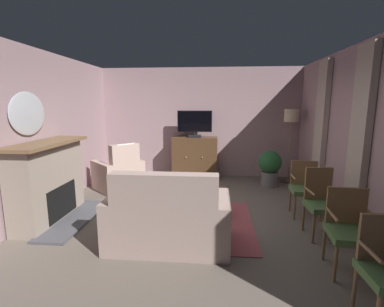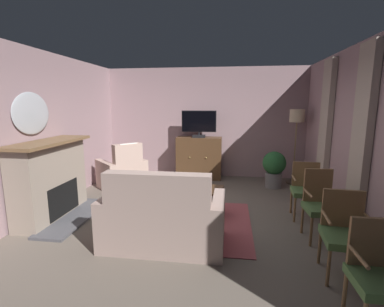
# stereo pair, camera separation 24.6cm
# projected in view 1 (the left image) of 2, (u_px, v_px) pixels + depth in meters

# --- Properties ---
(ground_plane) EXTENTS (5.62, 6.24, 0.04)m
(ground_plane) POSITION_uv_depth(u_px,v_px,m) (190.00, 219.00, 4.63)
(ground_plane) COLOR #665B51
(wall_back) EXTENTS (5.62, 0.10, 2.76)m
(wall_back) POSITION_uv_depth(u_px,v_px,m) (200.00, 123.00, 7.19)
(wall_back) COLOR gray
(wall_back) RESTS_ON ground_plane
(wall_left) EXTENTS (0.10, 6.24, 2.76)m
(wall_left) POSITION_uv_depth(u_px,v_px,m) (35.00, 134.00, 4.59)
(wall_left) COLOR gray
(wall_left) RESTS_ON ground_plane
(wall_right_with_window) EXTENTS (0.10, 6.24, 2.76)m
(wall_right_with_window) POSITION_uv_depth(u_px,v_px,m) (360.00, 137.00, 4.16)
(wall_right_with_window) COLOR #A6858B
(wall_right_with_window) RESTS_ON ground_plane
(curtain_panel_near) EXTENTS (0.10, 0.44, 2.32)m
(curtain_panel_near) POSITION_uv_depth(u_px,v_px,m) (361.00, 129.00, 3.92)
(curtain_panel_near) COLOR #B2A393
(curtain_panel_far) EXTENTS (0.10, 0.44, 2.32)m
(curtain_panel_far) POSITION_uv_depth(u_px,v_px,m) (321.00, 122.00, 5.40)
(curtain_panel_far) COLOR #B2A393
(rug_central) EXTENTS (2.05, 1.92, 0.01)m
(rug_central) POSITION_uv_depth(u_px,v_px,m) (188.00, 222.00, 4.44)
(rug_central) COLOR #9E474C
(rug_central) RESTS_ON ground_plane
(fireplace) EXTENTS (0.90, 1.64, 1.29)m
(fireplace) POSITION_uv_depth(u_px,v_px,m) (50.00, 183.00, 4.46)
(fireplace) COLOR #4C4C51
(fireplace) RESTS_ON ground_plane
(wall_mirror_oval) EXTENTS (0.06, 0.85, 0.67)m
(wall_mirror_oval) POSITION_uv_depth(u_px,v_px,m) (28.00, 114.00, 4.29)
(wall_mirror_oval) COLOR #B2B7BF
(tv_cabinet) EXTENTS (1.12, 0.46, 1.05)m
(tv_cabinet) POSITION_uv_depth(u_px,v_px,m) (195.00, 159.00, 7.01)
(tv_cabinet) COLOR #352315
(tv_cabinet) RESTS_ON ground_plane
(television) EXTENTS (0.85, 0.20, 0.66)m
(television) POSITION_uv_depth(u_px,v_px,m) (195.00, 123.00, 6.80)
(television) COLOR black
(television) RESTS_ON tv_cabinet
(coffee_table) EXTENTS (1.16, 0.62, 0.48)m
(coffee_table) POSITION_uv_depth(u_px,v_px,m) (191.00, 191.00, 4.71)
(coffee_table) COLOR #422B19
(coffee_table) RESTS_ON ground_plane
(tv_remote) EXTENTS (0.18, 0.08, 0.02)m
(tv_remote) POSITION_uv_depth(u_px,v_px,m) (180.00, 186.00, 4.73)
(tv_remote) COLOR black
(tv_remote) RESTS_ON coffee_table
(folded_newspaper) EXTENTS (0.35, 0.29, 0.01)m
(folded_newspaper) POSITION_uv_depth(u_px,v_px,m) (193.00, 188.00, 4.69)
(folded_newspaper) COLOR silver
(folded_newspaper) RESTS_ON coffee_table
(sofa_floral) EXTENTS (1.60, 0.86, 1.07)m
(sofa_floral) POSITION_uv_depth(u_px,v_px,m) (168.00, 221.00, 3.64)
(sofa_floral) COLOR #A3897F
(sofa_floral) RESTS_ON ground_plane
(armchair_beside_cabinet) EXTENTS (1.23, 1.23, 1.06)m
(armchair_beside_cabinet) POSITION_uv_depth(u_px,v_px,m) (119.00, 175.00, 6.11)
(armchair_beside_cabinet) COLOR #BC9E8E
(armchair_beside_cabinet) RESTS_ON ground_plane
(side_chair_nearest_door) EXTENTS (0.52, 0.53, 0.92)m
(side_chair_nearest_door) POSITION_uv_depth(u_px,v_px,m) (350.00, 228.00, 3.12)
(side_chair_nearest_door) COLOR #4C703D
(side_chair_nearest_door) RESTS_ON ground_plane
(side_chair_tucked_against_wall) EXTENTS (0.45, 0.46, 0.97)m
(side_chair_tucked_against_wall) POSITION_uv_depth(u_px,v_px,m) (321.00, 201.00, 3.95)
(side_chair_tucked_against_wall) COLOR #4C703D
(side_chair_tucked_against_wall) RESTS_ON ground_plane
(side_chair_mid_row) EXTENTS (0.50, 0.48, 0.91)m
(side_chair_mid_row) POSITION_uv_depth(u_px,v_px,m) (305.00, 186.00, 4.68)
(side_chair_mid_row) COLOR #4C703D
(side_chair_mid_row) RESTS_ON ground_plane
(potted_plant_on_hearth_side) EXTENTS (0.52, 0.52, 0.82)m
(potted_plant_on_hearth_side) POSITION_uv_depth(u_px,v_px,m) (270.00, 166.00, 6.33)
(potted_plant_on_hearth_side) COLOR slate
(potted_plant_on_hearth_side) RESTS_ON ground_plane
(cat) EXTENTS (0.46, 0.51, 0.20)m
(cat) POSITION_uv_depth(u_px,v_px,m) (129.00, 208.00, 4.81)
(cat) COLOR tan
(cat) RESTS_ON ground_plane
(floor_lamp) EXTENTS (0.33, 0.33, 1.74)m
(floor_lamp) POSITION_uv_depth(u_px,v_px,m) (291.00, 125.00, 6.50)
(floor_lamp) COLOR #4C4233
(floor_lamp) RESTS_ON ground_plane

